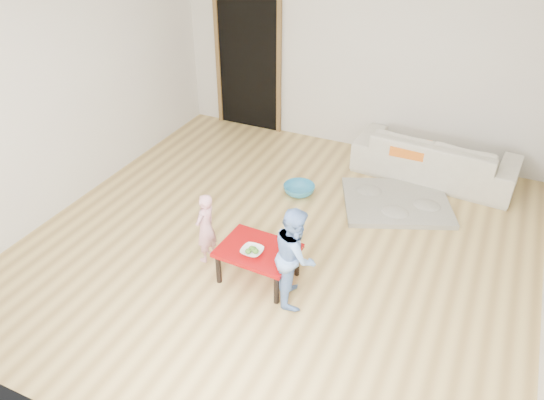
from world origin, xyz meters
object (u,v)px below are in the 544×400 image
Objects in this scene: red_table at (258,264)px; basin at (299,190)px; sofa at (435,157)px; child_pink at (206,228)px; child_blue at (295,255)px; bowl at (252,251)px.

red_table reaches higher than basin.
sofa is 1.75m from basin.
child_pink is 1.57m from basin.
sofa is 3.10m from child_pink.
red_table is 0.96× the size of child_pink.
child_blue reaches higher than child_pink.
child_blue is (0.42, -0.00, 0.10)m from bowl.
child_pink is (-0.59, 0.06, 0.19)m from red_table.
sofa is at bearing 150.83° from child_pink.
basin is at bearing 170.93° from child_pink.
basin is (-0.63, 1.64, -0.42)m from child_blue.
red_table is at bearing 71.21° from sofa.
sofa is 5.16× the size of basin.
sofa is 2.61× the size of child_pink.
child_blue is at bearing -0.14° from bowl.
child_pink is at bearing 174.02° from red_table.
child_pink reaches higher than sofa.
basin is at bearing 42.82° from sofa.
sofa is 9.67× the size of bowl.
sofa is 2.95m from bowl.
bowl reaches higher than basin.
child_blue is (-0.73, -2.72, 0.19)m from sofa.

